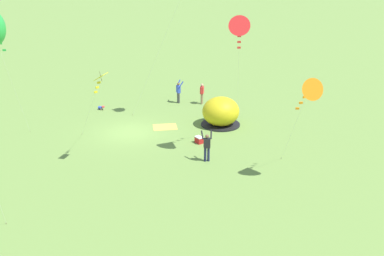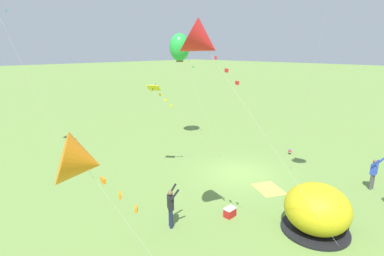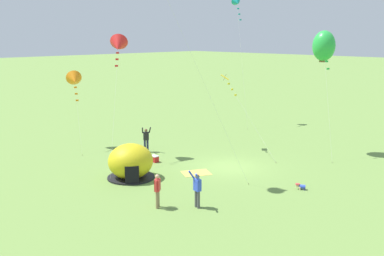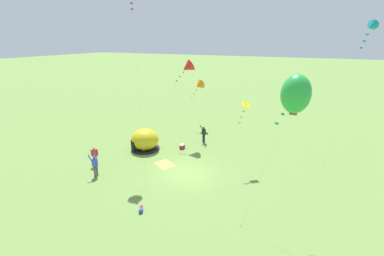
% 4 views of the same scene
% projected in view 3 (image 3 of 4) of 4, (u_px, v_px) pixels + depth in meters
% --- Properties ---
extents(ground_plane, '(300.00, 300.00, 0.00)m').
position_uv_depth(ground_plane, '(229.00, 167.00, 29.06)').
color(ground_plane, olive).
extents(popup_tent, '(2.81, 2.81, 2.10)m').
position_uv_depth(popup_tent, '(131.00, 162.00, 26.61)').
color(popup_tent, gold).
rests_on(popup_tent, ground).
extents(picnic_blanket, '(2.11, 1.95, 0.01)m').
position_uv_depth(picnic_blanket, '(196.00, 173.00, 27.78)').
color(picnic_blanket, gold).
rests_on(picnic_blanket, ground).
extents(cooler_box, '(0.38, 0.54, 0.44)m').
position_uv_depth(cooler_box, '(154.00, 159.00, 30.19)').
color(cooler_box, red).
rests_on(cooler_box, ground).
extents(toddler_crawling, '(0.42, 0.54, 0.32)m').
position_uv_depth(toddler_crawling, '(301.00, 186.00, 24.81)').
color(toddler_crawling, blue).
rests_on(toddler_crawling, ground).
extents(person_far_back, '(0.50, 0.42, 1.72)m').
position_uv_depth(person_far_back, '(157.00, 189.00, 22.04)').
color(person_far_back, '#8C7251').
rests_on(person_far_back, ground).
extents(person_center_field, '(0.72, 0.66, 1.89)m').
position_uv_depth(person_center_field, '(146.00, 138.00, 32.63)').
color(person_center_field, '#1E2347').
rests_on(person_center_field, ground).
extents(person_flying_kite, '(0.54, 0.68, 1.89)m').
position_uv_depth(person_flying_kite, '(197.00, 188.00, 22.04)').
color(person_flying_kite, '#4C4C51').
rests_on(person_flying_kite, ground).
extents(kite_orange, '(1.90, 3.20, 5.80)m').
position_uv_depth(kite_orange, '(74.00, 80.00, 33.27)').
color(kite_orange, silver).
rests_on(kite_orange, ground).
extents(kite_yellow, '(1.20, 5.71, 5.59)m').
position_uv_depth(kite_yellow, '(228.00, 82.00, 32.84)').
color(kite_yellow, silver).
rests_on(kite_yellow, ground).
extents(kite_green, '(2.75, 2.98, 8.69)m').
position_uv_depth(kite_green, '(324.00, 46.00, 31.32)').
color(kite_green, silver).
rests_on(kite_green, ground).
extents(kite_red, '(4.72, 4.88, 8.47)m').
position_uv_depth(kite_red, '(118.00, 46.00, 30.05)').
color(kite_red, silver).
rests_on(kite_red, ground).
extents(kite_teal, '(2.31, 3.58, 11.88)m').
position_uv_depth(kite_teal, '(237.00, 2.00, 41.55)').
color(kite_teal, silver).
rests_on(kite_teal, ground).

